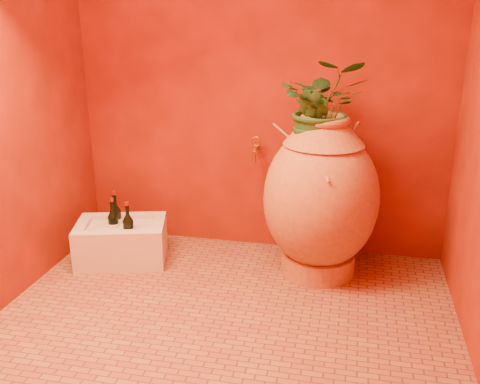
% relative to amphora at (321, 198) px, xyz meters
% --- Properties ---
extents(floor, '(2.50, 2.50, 0.00)m').
position_rel_amphora_xyz_m(floor, '(-0.45, -0.65, -0.51)').
color(floor, brown).
rests_on(floor, ground).
extents(wall_back, '(2.50, 0.02, 2.50)m').
position_rel_amphora_xyz_m(wall_back, '(-0.45, 0.35, 0.74)').
color(wall_back, '#601605').
rests_on(wall_back, ground).
extents(amphora, '(0.94, 0.94, 1.02)m').
position_rel_amphora_xyz_m(amphora, '(0.00, 0.00, 0.00)').
color(amphora, '#B57033').
rests_on(amphora, floor).
extents(stone_basin, '(0.66, 0.54, 0.27)m').
position_rel_amphora_xyz_m(stone_basin, '(-1.30, -0.11, -0.38)').
color(stone_basin, beige).
rests_on(stone_basin, floor).
extents(wine_bottle_a, '(0.08, 0.08, 0.32)m').
position_rel_amphora_xyz_m(wine_bottle_a, '(-1.35, -0.06, -0.24)').
color(wine_bottle_a, black).
rests_on(wine_bottle_a, stone_basin).
extents(wine_bottle_b, '(0.07, 0.07, 0.29)m').
position_rel_amphora_xyz_m(wine_bottle_b, '(-1.34, -0.12, -0.25)').
color(wine_bottle_b, black).
rests_on(wine_bottle_b, stone_basin).
extents(wine_bottle_c, '(0.07, 0.07, 0.30)m').
position_rel_amphora_xyz_m(wine_bottle_c, '(-1.21, -0.17, -0.25)').
color(wine_bottle_c, black).
rests_on(wine_bottle_c, stone_basin).
extents(wall_tap, '(0.07, 0.15, 0.17)m').
position_rel_amphora_xyz_m(wall_tap, '(-0.46, 0.27, 0.22)').
color(wall_tap, '#A27725').
rests_on(wall_tap, wall_back).
extents(plant_main, '(0.54, 0.48, 0.56)m').
position_rel_amphora_xyz_m(plant_main, '(-0.01, 0.02, 0.56)').
color(plant_main, '#1C4F1F').
rests_on(plant_main, amphora).
extents(plant_side, '(0.29, 0.29, 0.41)m').
position_rel_amphora_xyz_m(plant_side, '(-0.07, -0.05, 0.47)').
color(plant_side, '#1C4F1F').
rests_on(plant_side, amphora).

